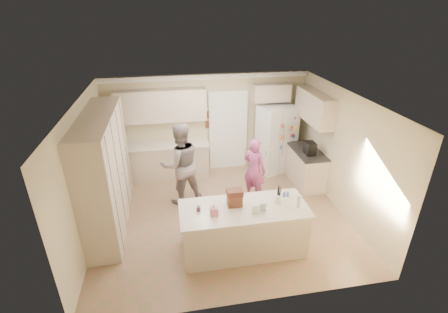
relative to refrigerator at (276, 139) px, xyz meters
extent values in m
cube|color=#986E56|center=(-1.78, -1.88, -0.91)|extent=(5.20, 4.60, 0.02)
cube|color=white|center=(-1.78, -1.88, 1.71)|extent=(5.20, 4.60, 0.02)
cube|color=beige|center=(-1.78, 0.43, 0.40)|extent=(5.20, 0.02, 2.60)
cube|color=beige|center=(-1.78, -4.19, 0.40)|extent=(5.20, 0.02, 2.60)
cube|color=beige|center=(-4.39, -1.88, 0.40)|extent=(0.02, 4.60, 2.60)
cube|color=beige|center=(0.83, -1.88, 0.40)|extent=(0.02, 4.60, 2.60)
cube|color=white|center=(-1.78, 0.38, 1.63)|extent=(5.20, 0.08, 0.12)
cube|color=beige|center=(-4.08, -1.68, 0.28)|extent=(0.60, 2.60, 2.35)
cube|color=beige|center=(-2.93, 0.12, -0.46)|extent=(2.20, 0.60, 0.88)
cube|color=#EFE0C9|center=(-2.93, 0.11, 0.00)|extent=(2.24, 0.63, 0.04)
cube|color=beige|center=(-2.93, 0.25, 1.00)|extent=(2.20, 0.35, 0.80)
cube|color=black|center=(-1.23, 0.40, 0.15)|extent=(0.90, 0.06, 2.10)
cube|color=white|center=(-1.23, 0.37, 0.15)|extent=(1.02, 0.03, 2.22)
cube|color=brown|center=(-1.76, 0.39, 0.65)|extent=(0.15, 0.02, 0.20)
cube|color=brown|center=(-1.76, 0.39, 0.38)|extent=(0.15, 0.02, 0.20)
cube|color=white|center=(0.00, 0.00, 0.00)|extent=(1.06, 0.93, 1.80)
cube|color=gray|center=(0.00, -0.35, 0.00)|extent=(0.02, 0.02, 1.78)
cube|color=black|center=(-0.22, -0.37, 0.25)|extent=(0.22, 0.03, 0.35)
cylinder|color=silver|center=(-0.05, -0.37, 0.15)|extent=(0.02, 0.02, 0.85)
cylinder|color=silver|center=(0.05, -0.37, 0.15)|extent=(0.02, 0.02, 0.85)
cube|color=beige|center=(-0.13, 0.25, 1.20)|extent=(0.95, 0.35, 0.45)
cube|color=beige|center=(0.52, -0.88, -0.46)|extent=(0.60, 1.20, 0.88)
cube|color=#2D2B28|center=(0.51, -0.88, 0.00)|extent=(0.63, 1.24, 0.04)
cube|color=beige|center=(0.65, -0.68, 1.05)|extent=(0.35, 1.50, 0.70)
cube|color=black|center=(0.47, -1.08, 0.17)|extent=(0.22, 0.28, 0.30)
cube|color=beige|center=(-1.58, -2.98, -0.46)|extent=(2.20, 0.90, 0.88)
cube|color=#EFE0C9|center=(-1.58, -2.98, 0.00)|extent=(2.28, 0.96, 0.05)
cylinder|color=white|center=(-0.93, -2.93, 0.10)|extent=(0.13, 0.13, 0.15)
cube|color=pink|center=(-2.13, -3.08, 0.10)|extent=(0.13, 0.13, 0.14)
cone|color=white|center=(-2.13, -3.08, 0.20)|extent=(0.08, 0.08, 0.08)
cube|color=brown|center=(-1.73, -2.88, 0.14)|extent=(0.26, 0.18, 0.22)
cube|color=#592D1E|center=(-1.73, -2.88, 0.30)|extent=(0.28, 0.20, 0.10)
cylinder|color=#59263F|center=(-2.38, -2.93, 0.07)|extent=(0.07, 0.07, 0.09)
cube|color=white|center=(-1.43, -3.18, 0.11)|extent=(0.12, 0.06, 0.16)
cube|color=silver|center=(-1.28, -3.13, 0.11)|extent=(0.12, 0.05, 0.16)
cylinder|color=silver|center=(-0.63, -3.13, 0.14)|extent=(0.07, 0.07, 0.24)
cylinder|color=#3C5498|center=(-0.76, -2.76, 0.07)|extent=(0.05, 0.05, 0.09)
cylinder|color=#3C5498|center=(-0.69, -2.76, 0.07)|extent=(0.05, 0.05, 0.09)
imported|color=gray|center=(-2.59, -1.14, 0.06)|extent=(1.09, 0.94, 1.91)
imported|color=#C14E81|center=(-0.94, -1.31, -0.14)|extent=(0.65, 0.65, 1.51)
camera|label=1|loc=(-2.76, -7.60, 3.32)|focal=26.00mm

